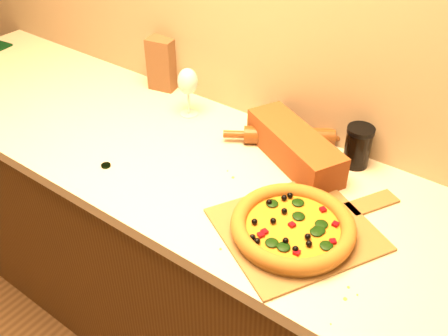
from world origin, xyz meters
TOP-DOWN VIEW (x-y plane):
  - cabinet at (0.00, 1.43)m, footprint 2.80×0.65m
  - countertop at (0.00, 1.43)m, footprint 2.84×0.68m
  - pizza_peel at (0.36, 1.35)m, footprint 0.48×0.54m
  - pizza at (0.35, 1.31)m, footprint 0.32×0.32m
  - bottle_cap at (-0.26, 1.23)m, footprint 0.04×0.04m
  - rolling_pin at (0.13, 1.67)m, footprint 0.37×0.25m
  - bread_bag at (0.19, 1.60)m, footprint 0.39×0.27m
  - wine_glass at (-0.25, 1.62)m, footprint 0.07×0.07m
  - paper_bag at (-0.46, 1.73)m, footprint 0.11×0.10m
  - dark_jar at (0.35, 1.69)m, footprint 0.08×0.08m

SIDE VIEW (x-z plane):
  - cabinet at x=0.00m, z-range 0.00..0.86m
  - countertop at x=0.00m, z-range 0.86..0.90m
  - bottle_cap at x=-0.26m, z-range 0.90..0.91m
  - pizza_peel at x=0.36m, z-range 0.90..0.91m
  - pizza at x=0.35m, z-range 0.91..0.95m
  - rolling_pin at x=0.13m, z-range 0.90..0.96m
  - bread_bag at x=0.19m, z-range 0.90..1.00m
  - dark_jar at x=0.35m, z-range 0.90..1.03m
  - paper_bag at x=-0.46m, z-range 0.90..1.10m
  - wine_glass at x=-0.25m, z-range 0.94..1.11m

